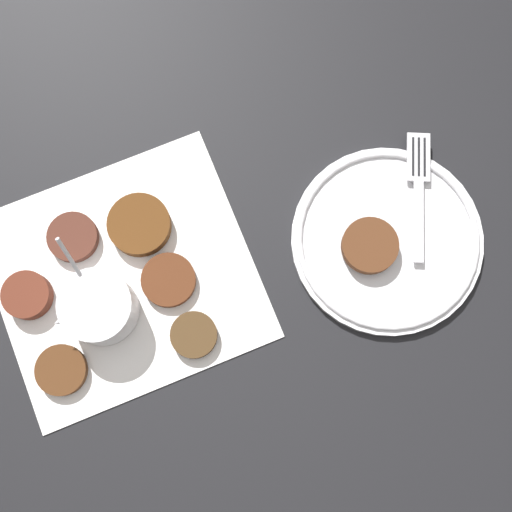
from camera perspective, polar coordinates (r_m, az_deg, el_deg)
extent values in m
plane|color=black|center=(0.90, -10.07, -0.75)|extent=(4.00, 4.00, 0.00)
cube|color=white|center=(0.89, -10.49, -1.67)|extent=(0.32, 0.30, 0.00)
cylinder|color=silver|center=(0.86, -12.44, -4.05)|extent=(0.09, 0.09, 0.06)
cylinder|color=#B23D23|center=(0.87, -12.29, -4.15)|extent=(0.07, 0.07, 0.03)
cone|color=silver|center=(0.85, -15.26, -4.99)|extent=(0.02, 0.02, 0.02)
cylinder|color=silver|center=(0.84, -13.82, -1.65)|extent=(0.01, 0.07, 0.09)
cylinder|color=#4D281E|center=(0.91, -14.44, 1.46)|extent=(0.06, 0.06, 0.01)
cylinder|color=#522A17|center=(0.88, -7.01, -1.93)|extent=(0.07, 0.07, 0.01)
cylinder|color=#543014|center=(0.89, -9.31, 2.47)|extent=(0.08, 0.08, 0.02)
cylinder|color=#4E2D17|center=(0.89, -15.31, -8.80)|extent=(0.06, 0.06, 0.01)
cylinder|color=#59291C|center=(0.90, -17.83, -3.02)|extent=(0.06, 0.06, 0.02)
cylinder|color=#49331C|center=(0.86, -5.00, -6.32)|extent=(0.06, 0.06, 0.01)
cylinder|color=silver|center=(0.90, 10.42, 1.25)|extent=(0.24, 0.24, 0.01)
torus|color=silver|center=(0.89, 10.51, 1.35)|extent=(0.23, 0.23, 0.01)
cylinder|color=#512D19|center=(0.87, 9.09, 0.82)|extent=(0.07, 0.07, 0.01)
cube|color=silver|center=(0.90, 12.87, 2.70)|extent=(0.06, 0.10, 0.00)
cube|color=silver|center=(0.92, 12.87, 7.71)|extent=(0.05, 0.07, 0.00)
cube|color=black|center=(0.92, 13.34, 7.72)|extent=(0.03, 0.05, 0.00)
cube|color=black|center=(0.92, 12.90, 7.76)|extent=(0.03, 0.05, 0.00)
cube|color=black|center=(0.92, 12.46, 7.79)|extent=(0.03, 0.05, 0.00)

